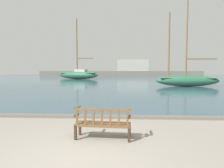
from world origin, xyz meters
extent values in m
plane|color=gray|center=(0.00, 0.00, 0.00)|extent=(160.00, 160.00, 0.00)
cube|color=#385666|center=(0.00, 44.00, 0.04)|extent=(100.00, 80.00, 0.08)
cube|color=slate|center=(0.00, 3.85, 0.06)|extent=(40.00, 0.30, 0.12)
cube|color=#3D2A19|center=(-0.33, 1.65, 0.21)|extent=(0.07, 0.07, 0.42)
cube|color=#3D2A19|center=(1.20, 1.55, 0.21)|extent=(0.07, 0.07, 0.42)
cube|color=#3D2A19|center=(-0.36, 1.20, 0.21)|extent=(0.07, 0.07, 0.42)
cube|color=#3D2A19|center=(1.17, 1.10, 0.21)|extent=(0.07, 0.07, 0.42)
cube|color=brown|center=(0.42, 1.37, 0.42)|extent=(1.63, 0.63, 0.06)
cube|color=brown|center=(0.40, 1.15, 0.89)|extent=(1.60, 0.16, 0.06)
cube|color=brown|center=(-0.31, 1.20, 0.66)|extent=(0.06, 0.04, 0.41)
cube|color=brown|center=(-0.07, 1.19, 0.66)|extent=(0.06, 0.04, 0.41)
cube|color=brown|center=(0.16, 1.17, 0.66)|extent=(0.06, 0.04, 0.41)
cube|color=brown|center=(0.40, 1.15, 0.66)|extent=(0.06, 0.04, 0.41)
cube|color=brown|center=(0.64, 1.14, 0.66)|extent=(0.06, 0.04, 0.41)
cube|color=brown|center=(0.88, 1.12, 0.66)|extent=(0.06, 0.04, 0.41)
cube|color=brown|center=(1.12, 1.11, 0.66)|extent=(0.06, 0.04, 0.41)
cube|color=#3D2A19|center=(-0.36, 1.34, 0.69)|extent=(0.08, 0.30, 0.06)
cube|color=brown|center=(-0.35, 1.43, 0.90)|extent=(0.09, 0.47, 0.04)
cube|color=#3D2A19|center=(1.18, 1.23, 0.69)|extent=(0.08, 0.30, 0.06)
cube|color=brown|center=(1.19, 1.32, 0.90)|extent=(0.09, 0.47, 0.04)
ellipsoid|color=#2D6647|center=(-8.73, 38.58, 0.94)|extent=(9.79, 5.33, 1.72)
cube|color=#5B9375|center=(-8.73, 38.58, 1.42)|extent=(8.52, 4.36, 0.08)
cube|color=beige|center=(-8.06, 38.37, 1.81)|extent=(2.80, 2.13, 0.70)
cylinder|color=brown|center=(-8.96, 38.65, 7.21)|extent=(0.26, 0.26, 11.51)
cylinder|color=brown|center=(-7.13, 38.08, 4.56)|extent=(3.72, 1.34, 0.21)
cylinder|color=brown|center=(-13.84, 40.17, 1.44)|extent=(1.28, 0.58, 0.21)
ellipsoid|color=#2D6647|center=(8.65, 19.80, 0.74)|extent=(7.43, 1.95, 1.32)
cube|color=#5B9375|center=(8.65, 19.80, 1.10)|extent=(6.53, 1.47, 0.08)
cylinder|color=brown|center=(8.47, 19.80, 5.82)|extent=(0.19, 0.19, 9.36)
cylinder|color=brown|center=(10.21, 19.79, 3.33)|extent=(3.49, 0.19, 0.15)
cylinder|color=brown|center=(6.43, 19.83, 4.97)|extent=(0.19, 0.19, 7.67)
cube|color=slate|center=(0.00, 62.25, 0.86)|extent=(53.78, 2.40, 1.73)
cube|color=#B7B2A3|center=(4.25, 62.25, 3.60)|extent=(10.15, 2.00, 3.75)
camera|label=1|loc=(0.99, -4.33, 2.00)|focal=32.00mm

